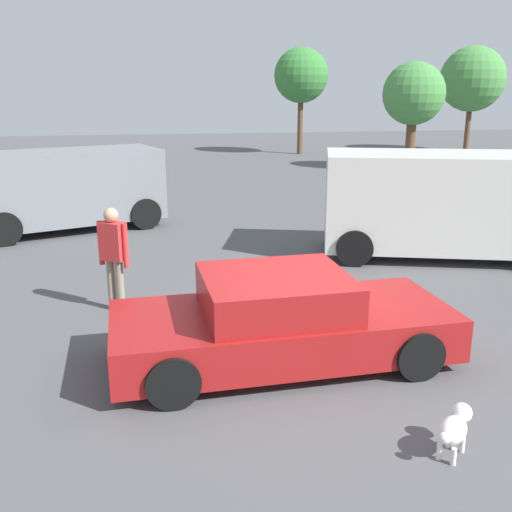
{
  "coord_description": "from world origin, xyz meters",
  "views": [
    {
      "loc": [
        -1.99,
        -7.19,
        3.55
      ],
      "look_at": [
        -0.38,
        1.82,
        0.9
      ],
      "focal_mm": 40.99,
      "sensor_mm": 36.0,
      "label": 1
    }
  ],
  "objects_px": {
    "van_white": "(442,202)",
    "suv_dark": "(68,187)",
    "pedestrian": "(113,250)",
    "dog": "(455,427)",
    "sedan_foreground": "(281,321)"
  },
  "relations": [
    {
      "from": "van_white",
      "to": "suv_dark",
      "type": "height_order",
      "value": "van_white"
    },
    {
      "from": "van_white",
      "to": "pedestrian",
      "type": "relative_size",
      "value": 3.07
    },
    {
      "from": "van_white",
      "to": "pedestrian",
      "type": "bearing_deg",
      "value": -146.42
    },
    {
      "from": "pedestrian",
      "to": "dog",
      "type": "bearing_deg",
      "value": 70.34
    },
    {
      "from": "suv_dark",
      "to": "pedestrian",
      "type": "relative_size",
      "value": 2.9
    },
    {
      "from": "van_white",
      "to": "pedestrian",
      "type": "height_order",
      "value": "van_white"
    },
    {
      "from": "van_white",
      "to": "pedestrian",
      "type": "distance_m",
      "value": 7.08
    },
    {
      "from": "sedan_foreground",
      "to": "suv_dark",
      "type": "relative_size",
      "value": 0.91
    },
    {
      "from": "dog",
      "to": "van_white",
      "type": "xyz_separation_m",
      "value": [
        3.24,
        6.73,
        0.9
      ]
    },
    {
      "from": "dog",
      "to": "van_white",
      "type": "bearing_deg",
      "value": 21.3
    },
    {
      "from": "van_white",
      "to": "suv_dark",
      "type": "distance_m",
      "value": 9.13
    },
    {
      "from": "suv_dark",
      "to": "sedan_foreground",
      "type": "bearing_deg",
      "value": -85.79
    },
    {
      "from": "sedan_foreground",
      "to": "pedestrian",
      "type": "distance_m",
      "value": 3.26
    },
    {
      "from": "suv_dark",
      "to": "dog",
      "type": "bearing_deg",
      "value": -84.77
    },
    {
      "from": "suv_dark",
      "to": "pedestrian",
      "type": "height_order",
      "value": "suv_dark"
    }
  ]
}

